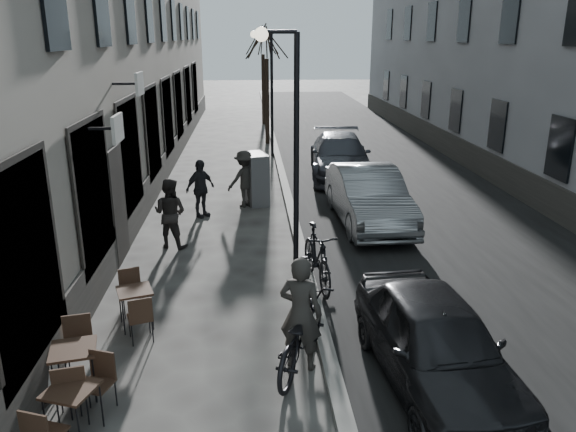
{
  "coord_description": "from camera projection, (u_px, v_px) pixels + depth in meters",
  "views": [
    {
      "loc": [
        -0.99,
        -5.53,
        4.95
      ],
      "look_at": [
        -0.31,
        4.16,
        1.8
      ],
      "focal_mm": 35.0,
      "sensor_mm": 36.0,
      "label": 1
    }
  ],
  "objects": [
    {
      "name": "road",
      "position": [
        371.0,
        165.0,
        22.28
      ],
      "size": [
        7.3,
        60.0,
        0.0
      ],
      "primitive_type": "cube",
      "color": "black",
      "rests_on": "ground"
    },
    {
      "name": "kerb",
      "position": [
        280.0,
        165.0,
        22.02
      ],
      "size": [
        0.25,
        60.0,
        0.12
      ],
      "primitive_type": "cube",
      "color": "slate",
      "rests_on": "ground"
    },
    {
      "name": "streetlamp_near",
      "position": [
        288.0,
        126.0,
        11.55
      ],
      "size": [
        0.9,
        0.28,
        5.09
      ],
      "color": "black",
      "rests_on": "ground"
    },
    {
      "name": "streetlamp_far",
      "position": [
        268.0,
        80.0,
        22.93
      ],
      "size": [
        0.9,
        0.28,
        5.09
      ],
      "color": "black",
      "rests_on": "ground"
    },
    {
      "name": "tree_near",
      "position": [
        266.0,
        41.0,
        25.32
      ],
      "size": [
        2.4,
        2.4,
        5.7
      ],
      "color": "black",
      "rests_on": "ground"
    },
    {
      "name": "tree_far",
      "position": [
        263.0,
        40.0,
        31.01
      ],
      "size": [
        2.4,
        2.4,
        5.7
      ],
      "color": "black",
      "rests_on": "ground"
    },
    {
      "name": "bistro_set_a",
      "position": [
        73.0,
        407.0,
        7.14
      ],
      "size": [
        0.85,
        1.46,
        0.84
      ],
      "rotation": [
        0.0,
        0.0,
        -0.35
      ],
      "color": "#312015",
      "rests_on": "ground"
    },
    {
      "name": "bistro_set_b",
      "position": [
        75.0,
        367.0,
        7.95
      ],
      "size": [
        0.73,
        1.58,
        0.9
      ],
      "rotation": [
        0.0,
        0.0,
        0.2
      ],
      "color": "#312015",
      "rests_on": "ground"
    },
    {
      "name": "bistro_set_c",
      "position": [
        136.0,
        304.0,
        9.87
      ],
      "size": [
        0.82,
        1.47,
        0.84
      ],
      "rotation": [
        0.0,
        0.0,
        0.32
      ],
      "color": "#312015",
      "rests_on": "ground"
    },
    {
      "name": "sign_board",
      "position": [
        40.0,
        368.0,
        7.95
      ],
      "size": [
        0.56,
        0.7,
        1.09
      ],
      "rotation": [
        0.0,
        0.0,
        -0.35
      ],
      "color": "black",
      "rests_on": "ground"
    },
    {
      "name": "utility_cabinet",
      "position": [
        256.0,
        179.0,
        17.01
      ],
      "size": [
        0.83,
        1.15,
        1.55
      ],
      "primitive_type": "cube",
      "rotation": [
        0.0,
        0.0,
        0.27
      ],
      "color": "#5F5F61",
      "rests_on": "ground"
    },
    {
      "name": "bicycle",
      "position": [
        300.0,
        334.0,
        8.62
      ],
      "size": [
        1.5,
        2.26,
        1.12
      ],
      "primitive_type": "imported",
      "rotation": [
        0.0,
        0.0,
        2.75
      ],
      "color": "black",
      "rests_on": "ground"
    },
    {
      "name": "cyclist_rider",
      "position": [
        301.0,
        313.0,
        8.51
      ],
      "size": [
        0.79,
        0.66,
        1.84
      ],
      "primitive_type": "imported",
      "rotation": [
        0.0,
        0.0,
        2.75
      ],
      "color": "#2B2825",
      "rests_on": "ground"
    },
    {
      "name": "pedestrian_near",
      "position": [
        170.0,
        213.0,
        13.48
      ],
      "size": [
        1.01,
        0.91,
        1.72
      ],
      "primitive_type": "imported",
      "rotation": [
        0.0,
        0.0,
        2.77
      ],
      "color": "#272322",
      "rests_on": "ground"
    },
    {
      "name": "pedestrian_mid",
      "position": [
        245.0,
        179.0,
        16.71
      ],
      "size": [
        1.27,
        1.1,
        1.7
      ],
      "primitive_type": "imported",
      "rotation": [
        0.0,
        0.0,
        3.66
      ],
      "color": "#282623",
      "rests_on": "ground"
    },
    {
      "name": "pedestrian_far",
      "position": [
        200.0,
        188.0,
        15.75
      ],
      "size": [
        0.98,
        0.96,
        1.65
      ],
      "primitive_type": "imported",
      "rotation": [
        0.0,
        0.0,
        0.76
      ],
      "color": "black",
      "rests_on": "ground"
    },
    {
      "name": "car_near",
      "position": [
        436.0,
        342.0,
        8.16
      ],
      "size": [
        1.93,
        4.13,
        1.37
      ],
      "primitive_type": "imported",
      "rotation": [
        0.0,
        0.0,
        0.08
      ],
      "color": "black",
      "rests_on": "ground"
    },
    {
      "name": "car_mid",
      "position": [
        368.0,
        196.0,
        15.2
      ],
      "size": [
        1.79,
        4.72,
        1.54
      ],
      "primitive_type": "imported",
      "rotation": [
        0.0,
        0.0,
        0.04
      ],
      "color": "gray",
      "rests_on": "ground"
    },
    {
      "name": "car_far",
      "position": [
        340.0,
        156.0,
        20.34
      ],
      "size": [
        2.53,
        5.3,
        1.49
      ],
      "primitive_type": "imported",
      "rotation": [
        0.0,
        0.0,
        -0.09
      ],
      "color": "#35383F",
      "rests_on": "ground"
    },
    {
      "name": "moped",
      "position": [
        317.0,
        257.0,
        11.45
      ],
      "size": [
        0.86,
        2.13,
        1.24
      ],
      "primitive_type": "imported",
      "rotation": [
        0.0,
        0.0,
        0.13
      ],
      "color": "black",
      "rests_on": "ground"
    }
  ]
}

